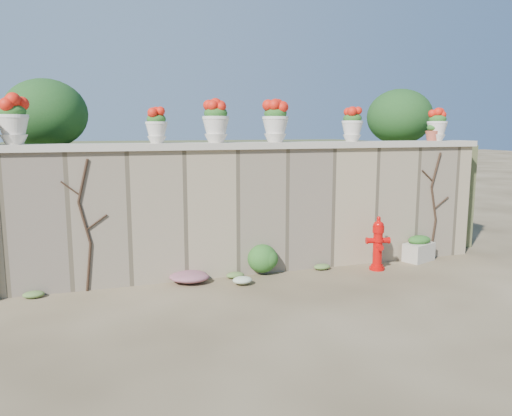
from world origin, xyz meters
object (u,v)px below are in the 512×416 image
object	(u,v)px
fire_hydrant	(378,243)
terracotta_pot	(432,133)
planter_box	(419,249)
urn_pot_0	(13,121)

from	to	relation	value
fire_hydrant	terracotta_pot	distance (m)	2.35
terracotta_pot	planter_box	bearing A→B (deg)	-141.06
urn_pot_0	terracotta_pot	distance (m)	6.81
planter_box	terracotta_pot	distance (m)	2.09
planter_box	urn_pot_0	xyz separation A→B (m)	(-6.40, 0.33, 2.21)
planter_box	urn_pot_0	world-z (taller)	urn_pot_0
planter_box	fire_hydrant	bearing A→B (deg)	173.65
urn_pot_0	fire_hydrant	bearing A→B (deg)	-6.16
fire_hydrant	urn_pot_0	bearing A→B (deg)	-172.28
planter_box	terracotta_pot	bearing A→B (deg)	18.23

